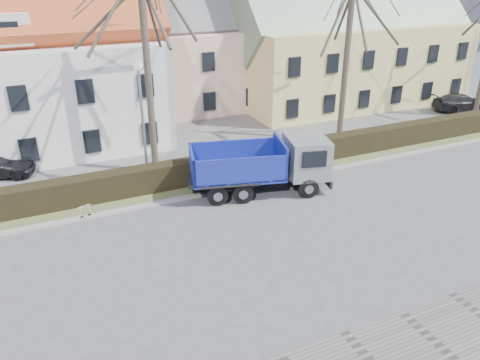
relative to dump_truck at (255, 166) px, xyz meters
name	(u,v)px	position (x,y,z in m)	size (l,w,h in m)	color
ground	(257,238)	(-1.78, -3.92, -1.39)	(120.00, 120.00, 0.00)	#4F4F52
curb_far	(216,192)	(-1.78, 0.68, -1.33)	(80.00, 0.30, 0.12)	gray
grass_strip	(205,179)	(-1.78, 2.28, -1.34)	(80.00, 3.00, 0.10)	#545C33
hedge	(206,170)	(-1.78, 2.08, -0.74)	(60.00, 0.90, 1.30)	black
building_pink	(190,54)	(2.22, 16.08, 2.61)	(10.80, 8.80, 8.00)	beige
building_yellow	(344,46)	(14.22, 13.08, 2.86)	(18.80, 10.80, 8.50)	#DAC677
tree_1	(146,52)	(-3.78, 4.58, 4.93)	(9.20, 9.20, 12.65)	#42382D
tree_2	(347,52)	(8.22, 4.58, 4.11)	(8.00, 8.00, 11.00)	#42382D
dump_truck	(255,166)	(0.00, 0.00, 0.00)	(6.97, 2.59, 2.79)	navy
streetlight	(143,125)	(-4.57, 3.08, 1.74)	(0.49, 0.49, 6.27)	gray
cart_frame	(80,213)	(-8.21, 0.58, -1.03)	(0.80, 0.46, 0.74)	silver
parked_car_b	(461,102)	(20.48, 6.15, -0.76)	(1.78, 4.38, 1.27)	black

